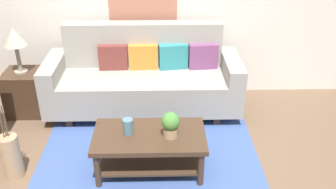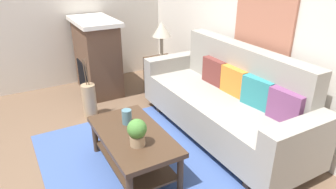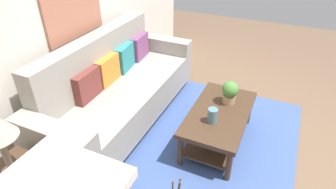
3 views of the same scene
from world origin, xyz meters
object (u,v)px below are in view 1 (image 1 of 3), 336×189
object	(u,v)px
side_table	(25,92)
coffee_table	(149,144)
tabletop_vase	(128,126)
throw_pillow_teal	(173,56)
throw_pillow_orange	(143,57)
potted_plant_tabletop	(171,124)
couch	(144,79)
throw_pillow_maroon	(113,57)
floor_vase	(12,156)
throw_pillow_plum	(203,56)
table_lamp	(14,38)

from	to	relation	value
side_table	coffee_table	bearing A→B (deg)	-36.69
tabletop_vase	coffee_table	bearing A→B (deg)	-7.37
coffee_table	throw_pillow_teal	bearing A→B (deg)	78.18
throw_pillow_orange	potted_plant_tabletop	bearing A→B (deg)	-77.67
potted_plant_tabletop	tabletop_vase	bearing A→B (deg)	170.78
throw_pillow_teal	throw_pillow_orange	bearing A→B (deg)	180.00
couch	throw_pillow_maroon	size ratio (longest dim) A/B	6.62
floor_vase	coffee_table	bearing A→B (deg)	2.61
throw_pillow_teal	throw_pillow_plum	world-z (taller)	same
throw_pillow_teal	side_table	bearing A→B (deg)	-175.04
tabletop_vase	table_lamp	xyz separation A→B (m)	(-1.38, 1.16, 0.49)
floor_vase	tabletop_vase	bearing A→B (deg)	4.40
coffee_table	floor_vase	distance (m)	1.36
side_table	floor_vase	world-z (taller)	side_table
couch	tabletop_vase	size ratio (longest dim) A/B	15.29
throw_pillow_orange	tabletop_vase	world-z (taller)	throw_pillow_orange
potted_plant_tabletop	floor_vase	size ratio (longest dim) A/B	0.57
couch	table_lamp	bearing A→B (deg)	-178.55
throw_pillow_teal	coffee_table	world-z (taller)	throw_pillow_teal
throw_pillow_maroon	floor_vase	distance (m)	1.72
throw_pillow_maroon	table_lamp	world-z (taller)	table_lamp
throw_pillow_orange	floor_vase	xyz separation A→B (m)	(-1.26, -1.41, -0.45)
potted_plant_tabletop	floor_vase	world-z (taller)	potted_plant_tabletop
coffee_table	table_lamp	size ratio (longest dim) A/B	1.93
throw_pillow_plum	floor_vase	world-z (taller)	throw_pillow_plum
potted_plant_tabletop	table_lamp	size ratio (longest dim) A/B	0.46
couch	throw_pillow_teal	distance (m)	0.47
throw_pillow_plum	side_table	xyz separation A→B (m)	(-2.24, -0.16, -0.40)
throw_pillow_plum	side_table	world-z (taller)	throw_pillow_plum
throw_pillow_plum	tabletop_vase	bearing A→B (deg)	-123.22
throw_pillow_plum	table_lamp	world-z (taller)	table_lamp
tabletop_vase	side_table	world-z (taller)	tabletop_vase
throw_pillow_orange	potted_plant_tabletop	world-z (taller)	throw_pillow_orange
coffee_table	potted_plant_tabletop	distance (m)	0.33
table_lamp	floor_vase	size ratio (longest dim) A/B	1.23
side_table	throw_pillow_maroon	bearing A→B (deg)	8.28
throw_pillow_plum	coffee_table	size ratio (longest dim) A/B	0.33
couch	coffee_table	xyz separation A→B (m)	(0.10, -1.22, -0.12)
side_table	table_lamp	world-z (taller)	table_lamp
couch	tabletop_vase	bearing A→B (deg)	-95.25
tabletop_vase	potted_plant_tabletop	distance (m)	0.42
throw_pillow_maroon	throw_pillow_teal	xyz separation A→B (m)	(0.75, 0.00, 0.00)
throw_pillow_plum	floor_vase	distance (m)	2.49
throw_pillow_orange	throw_pillow_plum	world-z (taller)	same
throw_pillow_orange	coffee_table	xyz separation A→B (m)	(0.10, -1.34, -0.37)
couch	throw_pillow_orange	size ratio (longest dim) A/B	6.62
floor_vase	throw_pillow_orange	bearing A→B (deg)	48.24
table_lamp	throw_pillow_maroon	bearing A→B (deg)	8.28
throw_pillow_orange	table_lamp	distance (m)	1.53
throw_pillow_plum	potted_plant_tabletop	distance (m)	1.46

